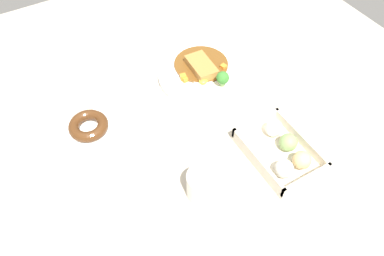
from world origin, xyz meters
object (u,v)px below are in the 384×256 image
at_px(donut_box, 282,151).
at_px(coffee_mug, 202,185).
at_px(curry_plate, 203,73).
at_px(chocolate_ring_donut, 89,126).

relative_size(donut_box, coffee_mug, 2.70).
height_order(curry_plate, donut_box, curry_plate).
distance_m(curry_plate, chocolate_ring_donut, 0.37).
relative_size(chocolate_ring_donut, coffee_mug, 1.64).
xyz_separation_m(curry_plate, coffee_mug, (-0.34, 0.21, 0.02)).
distance_m(curry_plate, coffee_mug, 0.40).
relative_size(curry_plate, coffee_mug, 3.47).
xyz_separation_m(curry_plate, donut_box, (-0.35, -0.02, 0.01)).
bearing_deg(coffee_mug, curry_plate, -31.55).
bearing_deg(donut_box, chocolate_ring_donut, 49.93).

